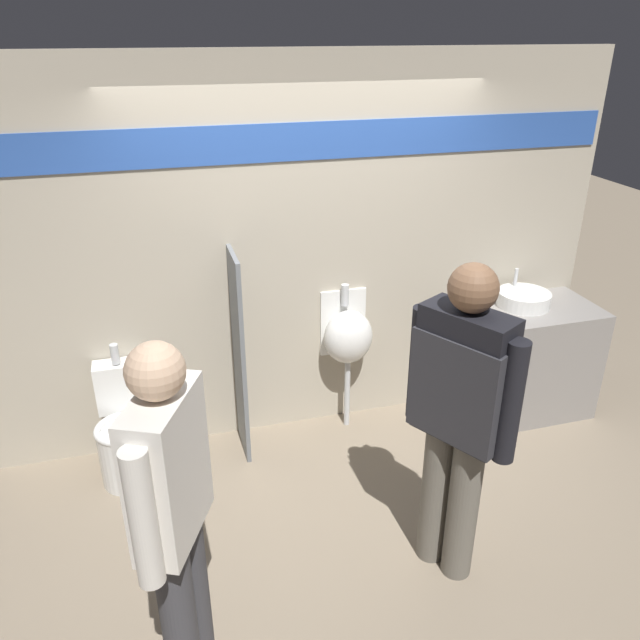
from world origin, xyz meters
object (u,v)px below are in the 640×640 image
object	(u,v)px
urinal_near_counter	(348,337)
person_in_vest	(460,406)
sink_basin	(524,299)
cell_phone	(507,319)
toilet	(126,436)
person_with_lanyard	(173,510)

from	to	relation	value
urinal_near_counter	person_in_vest	world-z (taller)	person_in_vest
sink_basin	cell_phone	distance (m)	0.31
cell_phone	sink_basin	bearing A→B (deg)	36.54
toilet	person_in_vest	distance (m)	2.30
urinal_near_counter	toilet	size ratio (longest dim) A/B	1.24
sink_basin	person_with_lanyard	distance (m)	3.16
sink_basin	person_with_lanyard	size ratio (longest dim) A/B	0.22
person_in_vest	person_with_lanyard	xyz separation A→B (m)	(-1.46, -0.26, -0.09)
urinal_near_counter	person_in_vest	size ratio (longest dim) A/B	0.62
urinal_near_counter	person_with_lanyard	xyz separation A→B (m)	(-1.35, -1.74, 0.22)
person_with_lanyard	urinal_near_counter	bearing A→B (deg)	-12.82
cell_phone	person_with_lanyard	size ratio (longest dim) A/B	0.08
person_in_vest	toilet	bearing A→B (deg)	23.75
sink_basin	person_in_vest	size ratio (longest dim) A/B	0.22
person_with_lanyard	toilet	bearing A→B (deg)	34.82
cell_phone	toilet	size ratio (longest dim) A/B	0.15
urinal_near_counter	cell_phone	bearing A→B (deg)	-14.96
toilet	cell_phone	bearing A→B (deg)	-2.75
toilet	person_with_lanyard	bearing A→B (deg)	-80.12
cell_phone	urinal_near_counter	bearing A→B (deg)	165.04
cell_phone	person_with_lanyard	bearing A→B (deg)	-149.58
sink_basin	person_in_vest	bearing A→B (deg)	-132.56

